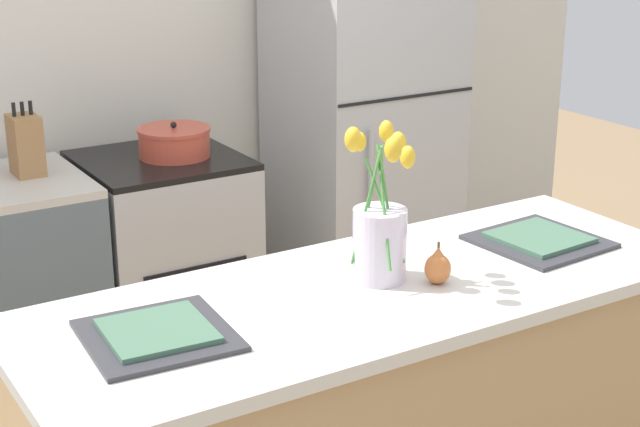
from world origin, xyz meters
TOP-DOWN VIEW (x-y plane):
  - back_wall at (0.00, 2.00)m, footprint 5.20×0.08m
  - stove_range at (0.10, 1.60)m, footprint 0.60×0.61m
  - refrigerator at (1.05, 1.60)m, footprint 0.68×0.67m
  - flower_vase at (0.04, 0.03)m, footprint 0.16×0.19m
  - pear_figurine at (0.15, -0.07)m, footprint 0.07×0.07m
  - plate_setting_left at (-0.57, 0.01)m, footprint 0.34×0.34m
  - plate_setting_right at (0.57, 0.01)m, footprint 0.34×0.34m
  - cooking_pot at (0.16, 1.58)m, footprint 0.28×0.28m
  - knife_block at (-0.40, 1.63)m, footprint 0.10×0.14m

SIDE VIEW (x-z plane):
  - stove_range at x=0.10m, z-range 0.00..0.90m
  - refrigerator at x=1.05m, z-range 0.00..1.76m
  - cooking_pot at x=0.16m, z-range 0.89..1.03m
  - plate_setting_left at x=-0.57m, z-range 0.96..0.98m
  - plate_setting_right at x=0.57m, z-range 0.96..0.98m
  - pear_figurine at x=0.15m, z-range 0.95..1.06m
  - knife_block at x=-0.40m, z-range 0.88..1.15m
  - flower_vase at x=0.04m, z-range 0.89..1.29m
  - back_wall at x=0.00m, z-range 0.00..2.70m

